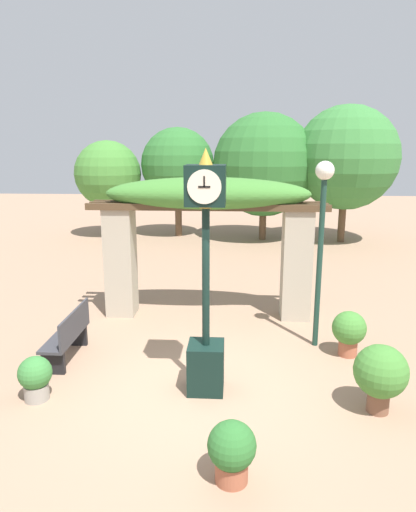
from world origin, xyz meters
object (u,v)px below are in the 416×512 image
(potted_plant_far_right, at_px, (381,373))
(lamp_post, at_px, (322,216))
(pedestal_clock, at_px, (206,286))
(potted_plant_near_right, at_px, (349,330))
(potted_plant_far_left, at_px, (232,450))
(potted_plant_near_left, at_px, (35,377))
(park_bench, at_px, (68,336))

(potted_plant_far_right, xyz_separation_m, lamp_post, (-0.51, 2.20, 1.85))
(potted_plant_far_right, height_order, lamp_post, lamp_post)
(lamp_post, bearing_deg, pedestal_clock, -137.84)
(potted_plant_far_right, relative_size, lamp_post, 0.29)
(potted_plant_near_right, height_order, potted_plant_far_left, potted_plant_near_right)
(potted_plant_near_right, bearing_deg, potted_plant_far_right, -90.04)
(potted_plant_near_right, xyz_separation_m, potted_plant_far_right, (-0.00, -1.80, 0.12))
(potted_plant_near_left, height_order, potted_plant_near_right, potted_plant_near_right)
(potted_plant_far_left, xyz_separation_m, park_bench, (-2.88, 2.86, 0.04))
(potted_plant_near_left, xyz_separation_m, lamp_post, (4.41, 2.19, 2.08))
(potted_plant_near_left, bearing_deg, potted_plant_near_right, 19.96)
(potted_plant_near_right, height_order, lamp_post, lamp_post)
(potted_plant_near_right, height_order, park_bench, park_bench)
(potted_plant_far_left, bearing_deg, lamp_post, 67.63)
(pedestal_clock, distance_m, park_bench, 2.90)
(potted_plant_near_right, relative_size, potted_plant_far_right, 0.83)
(potted_plant_far_right, bearing_deg, potted_plant_near_left, 179.83)
(potted_plant_near_right, xyz_separation_m, park_bench, (-4.91, -0.44, -0.04))
(pedestal_clock, height_order, potted_plant_near_left, pedestal_clock)
(park_bench, bearing_deg, potted_plant_near_right, 95.10)
(potted_plant_near_right, relative_size, park_bench, 0.58)
(park_bench, bearing_deg, pedestal_clock, 69.66)
(potted_plant_near_left, bearing_deg, lamp_post, 26.41)
(potted_plant_far_left, height_order, potted_plant_far_right, potted_plant_far_right)
(potted_plant_near_left, distance_m, lamp_post, 5.34)
(potted_plant_near_left, height_order, park_bench, park_bench)
(potted_plant_near_right, xyz_separation_m, potted_plant_far_left, (-2.03, -3.30, -0.08))
(pedestal_clock, xyz_separation_m, potted_plant_far_right, (2.44, -0.45, -1.07))
(potted_plant_far_left, bearing_deg, potted_plant_far_right, 36.48)
(potted_plant_far_left, xyz_separation_m, potted_plant_far_right, (2.03, 1.50, 0.20))
(pedestal_clock, xyz_separation_m, lamp_post, (1.94, 1.76, 0.79))
(potted_plant_near_right, bearing_deg, park_bench, -174.90)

